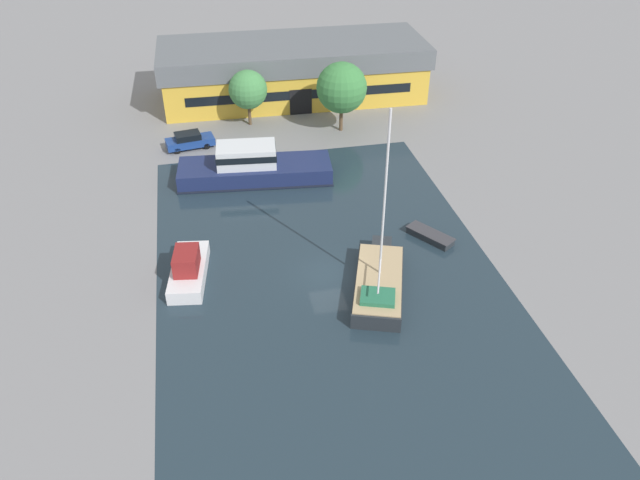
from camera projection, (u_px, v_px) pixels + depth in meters
ground_plane at (328, 274)px, 44.59m from camera, size 440.00×440.00×0.00m
water_canal at (328, 274)px, 44.59m from camera, size 24.09×38.94×0.01m
warehouse_building at (293, 70)px, 70.41m from camera, size 29.83×11.67×6.14m
quay_tree_near_building at (248, 90)px, 63.50m from camera, size 3.96×3.96×5.81m
quay_tree_by_water at (342, 88)px, 61.91m from camera, size 5.06×5.06×7.10m
parked_car at (190, 140)px, 60.70m from camera, size 4.84×2.55×1.58m
sailboat_moored at (379, 282)px, 42.78m from camera, size 5.62×9.46×13.18m
motor_cruiser at (253, 167)px, 55.34m from camera, size 13.98×5.62×3.33m
small_dinghy at (430, 236)px, 48.06m from camera, size 3.23×3.92×0.58m
cabin_boat at (188, 268)px, 43.74m from camera, size 3.22×6.40×2.44m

